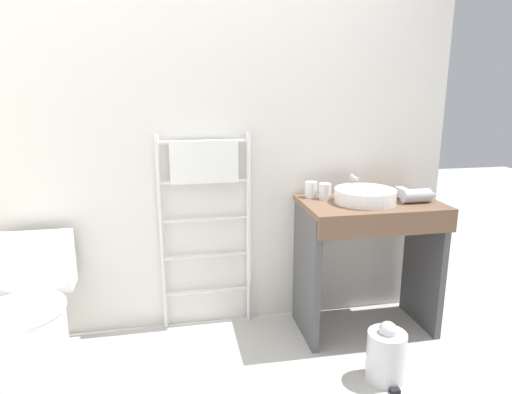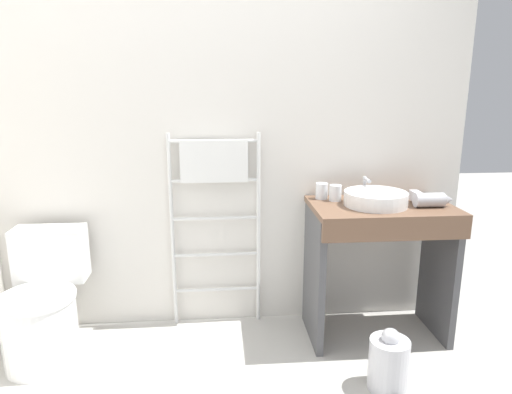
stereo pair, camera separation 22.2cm
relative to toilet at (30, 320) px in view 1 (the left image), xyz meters
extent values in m
cube|color=silver|center=(1.04, 0.41, 1.05)|extent=(3.05, 0.12, 2.69)
cylinder|color=white|center=(0.00, -0.07, -0.10)|extent=(0.40, 0.40, 0.39)
cylinder|color=white|center=(0.00, -0.07, 0.10)|extent=(0.41, 0.41, 0.02)
cube|color=white|center=(0.00, 0.20, 0.25)|extent=(0.40, 0.18, 0.32)
cylinder|color=silver|center=(0.00, 0.20, 0.42)|extent=(0.05, 0.05, 0.01)
cylinder|color=silver|center=(0.71, 0.32, 0.33)|extent=(0.02, 0.02, 1.25)
cylinder|color=silver|center=(1.25, 0.32, 0.33)|extent=(0.02, 0.02, 1.25)
cylinder|color=silver|center=(0.98, 0.32, -0.07)|extent=(0.54, 0.02, 0.02)
cylinder|color=silver|center=(0.98, 0.32, 0.17)|extent=(0.54, 0.02, 0.02)
cylinder|color=silver|center=(0.98, 0.32, 0.41)|extent=(0.54, 0.02, 0.02)
cylinder|color=silver|center=(0.98, 0.32, 0.66)|extent=(0.54, 0.02, 0.02)
cylinder|color=silver|center=(0.98, 0.32, 0.90)|extent=(0.54, 0.02, 0.02)
cube|color=white|center=(0.98, 0.29, 0.78)|extent=(0.41, 0.04, 0.26)
cube|color=brown|center=(1.95, 0.08, 0.53)|extent=(0.82, 0.53, 0.03)
cube|color=brown|center=(1.95, -0.17, 0.46)|extent=(0.82, 0.02, 0.10)
cube|color=#4C4C4F|center=(1.56, 0.08, 0.11)|extent=(0.04, 0.45, 0.81)
cube|color=#4C4C4F|center=(2.35, 0.08, 0.11)|extent=(0.04, 0.45, 0.81)
cylinder|color=white|center=(1.91, 0.06, 0.58)|extent=(0.36, 0.36, 0.08)
cylinder|color=silver|center=(1.91, 0.06, 0.62)|extent=(0.30, 0.30, 0.01)
cylinder|color=silver|center=(1.91, 0.28, 0.61)|extent=(0.02, 0.02, 0.13)
cylinder|color=silver|center=(1.91, 0.23, 0.66)|extent=(0.02, 0.09, 0.02)
cylinder|color=white|center=(1.63, 0.25, 0.59)|extent=(0.07, 0.07, 0.10)
cylinder|color=white|center=(1.70, 0.19, 0.59)|extent=(0.07, 0.07, 0.10)
cylinder|color=#B7B7BC|center=(2.20, 0.00, 0.59)|extent=(0.17, 0.08, 0.08)
cone|color=#9C9CA0|center=(2.32, 0.00, 0.59)|extent=(0.06, 0.07, 0.07)
cube|color=#B7B7BC|center=(2.17, 0.10, 0.59)|extent=(0.05, 0.10, 0.06)
cylinder|color=silver|center=(1.85, -0.44, -0.16)|extent=(0.20, 0.20, 0.27)
sphere|color=silver|center=(1.85, -0.44, -0.01)|extent=(0.09, 0.09, 0.09)
cube|color=black|center=(1.85, -0.56, -0.29)|extent=(0.05, 0.04, 0.02)
camera|label=1|loc=(0.78, -2.40, 1.23)|focal=32.00mm
camera|label=2|loc=(1.00, -2.43, 1.23)|focal=32.00mm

